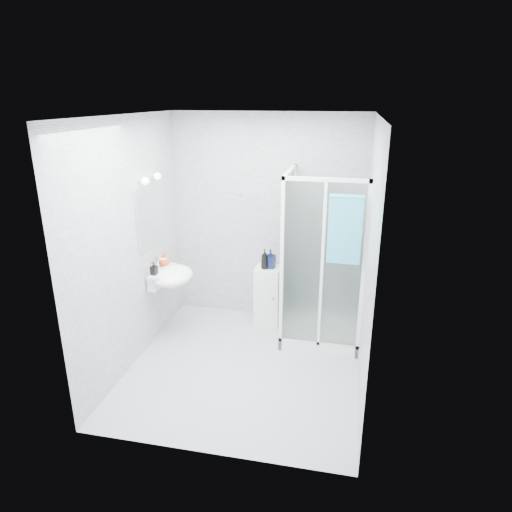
% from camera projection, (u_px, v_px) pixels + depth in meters
% --- Properties ---
extents(room, '(2.40, 2.60, 2.60)m').
position_uv_depth(room, '(244.00, 253.00, 4.50)').
color(room, silver).
rests_on(room, ground).
extents(shower_enclosure, '(0.90, 0.95, 2.00)m').
position_uv_depth(shower_enclosure, '(315.00, 304.00, 5.36)').
color(shower_enclosure, white).
rests_on(shower_enclosure, ground).
extents(wall_basin, '(0.46, 0.56, 0.35)m').
position_uv_depth(wall_basin, '(170.00, 276.00, 5.28)').
color(wall_basin, white).
rests_on(wall_basin, ground).
extents(mirror, '(0.02, 0.60, 0.70)m').
position_uv_depth(mirror, '(150.00, 216.00, 5.08)').
color(mirror, white).
rests_on(mirror, room).
extents(vanity_lights, '(0.10, 0.40, 0.08)m').
position_uv_depth(vanity_lights, '(151.00, 178.00, 4.93)').
color(vanity_lights, silver).
rests_on(vanity_lights, room).
extents(wall_hooks, '(0.23, 0.06, 0.03)m').
position_uv_depth(wall_hooks, '(247.00, 194.00, 5.60)').
color(wall_hooks, silver).
rests_on(wall_hooks, room).
extents(storage_cabinet, '(0.31, 0.34, 0.75)m').
position_uv_depth(storage_cabinet, '(268.00, 295.00, 5.77)').
color(storage_cabinet, white).
rests_on(storage_cabinet, ground).
extents(hand_towel, '(0.34, 0.05, 0.72)m').
position_uv_depth(hand_towel, '(345.00, 228.00, 4.58)').
color(hand_towel, '#34A8C5').
rests_on(hand_towel, shower_enclosure).
extents(shampoo_bottle_a, '(0.10, 0.11, 0.25)m').
position_uv_depth(shampoo_bottle_a, '(265.00, 259.00, 5.57)').
color(shampoo_bottle_a, black).
rests_on(shampoo_bottle_a, storage_cabinet).
extents(shampoo_bottle_b, '(0.12, 0.12, 0.24)m').
position_uv_depth(shampoo_bottle_b, '(271.00, 259.00, 5.60)').
color(shampoo_bottle_b, '#0A153E').
rests_on(shampoo_bottle_b, storage_cabinet).
extents(soap_dispenser_orange, '(0.15, 0.15, 0.16)m').
position_uv_depth(soap_dispenser_orange, '(164.00, 260.00, 5.36)').
color(soap_dispenser_orange, '#D04818').
rests_on(soap_dispenser_orange, wall_basin).
extents(soap_dispenser_black, '(0.08, 0.08, 0.15)m').
position_uv_depth(soap_dispenser_black, '(154.00, 268.00, 5.11)').
color(soap_dispenser_black, black).
rests_on(soap_dispenser_black, wall_basin).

